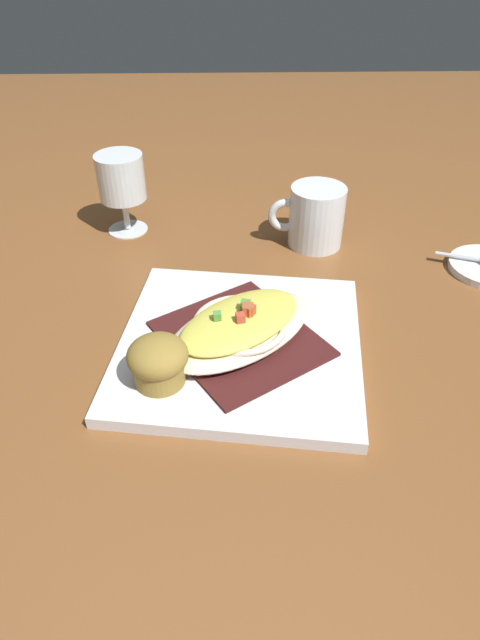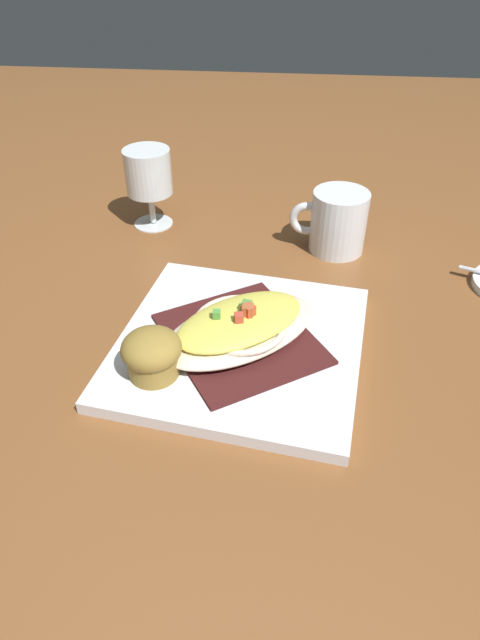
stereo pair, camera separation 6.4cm
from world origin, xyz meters
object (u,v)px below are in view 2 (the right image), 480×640
at_px(gratin_dish, 240,326).
at_px(muffin, 152,353).
at_px(square_plate, 240,345).
at_px(stemmed_glass, 149,176).
at_px(coffee_mug, 337,225).

relative_size(gratin_dish, muffin, 3.38).
bearing_deg(square_plate, stemmed_glass, -59.86).
distance_m(coffee_mug, stemmed_glass, 0.31).
bearing_deg(gratin_dish, square_plate, -8.78).
relative_size(square_plate, muffin, 4.31).
bearing_deg(muffin, square_plate, -143.19).
distance_m(muffin, coffee_mug, 0.38).
xyz_separation_m(square_plate, stemmed_glass, (0.18, -0.30, 0.08)).
bearing_deg(muffin, stemmed_glass, -76.75).
xyz_separation_m(muffin, stemmed_glass, (0.09, -0.37, 0.04)).
relative_size(gratin_dish, coffee_mug, 1.92).
bearing_deg(muffin, gratin_dish, -143.20).
bearing_deg(gratin_dish, coffee_mug, -115.84).
distance_m(gratin_dish, stemmed_glass, 0.36).
bearing_deg(stemmed_glass, square_plate, 120.14).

